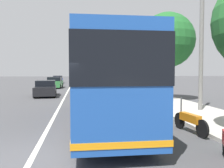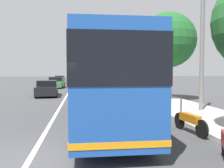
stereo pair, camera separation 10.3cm
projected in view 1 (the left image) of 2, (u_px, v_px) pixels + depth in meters
ground_plane at (31, 159)px, 6.34m from camera, size 220.00×220.00×0.00m
sidewalk_curb at (168, 103)px, 17.27m from camera, size 110.00×3.60×0.14m
lane_divider_line at (60, 106)px, 16.23m from camera, size 110.00×0.16×0.01m
coach_bus at (101, 76)px, 11.18m from camera, size 11.53×2.57×3.58m
motorcycle_angled at (190, 121)px, 9.04m from camera, size 2.11×0.38×1.27m
motorcycle_by_tree at (161, 110)px, 11.47m from camera, size 2.05×0.67×1.24m
car_oncoming at (46, 89)px, 22.63m from camera, size 4.74×2.24×1.47m
car_far_distant at (55, 83)px, 33.83m from camera, size 4.74×2.09×1.54m
car_side_street at (88, 80)px, 45.41m from camera, size 4.69×1.84×1.55m
car_behind_bus at (58, 80)px, 47.67m from camera, size 4.02×1.98×1.48m
roadside_tree_mid_block at (167, 40)px, 19.22m from camera, size 4.38×4.38×7.00m
utility_pole at (201, 39)px, 13.44m from camera, size 0.23×0.23×8.28m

